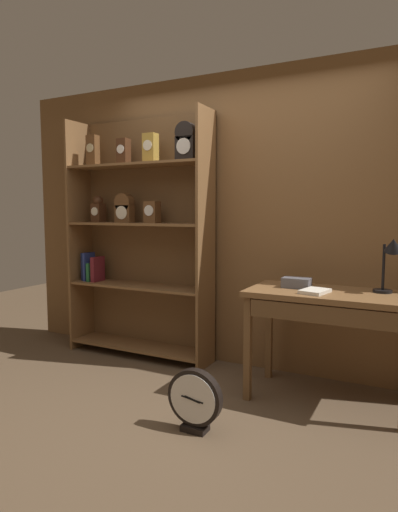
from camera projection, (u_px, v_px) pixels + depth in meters
The scene contains 8 objects.
ground_plane at pixel (164, 428), 2.84m from camera, with size 10.00×10.00×0.00m, color brown.
back_wood_panel at pixel (244, 221), 3.92m from camera, with size 4.80×0.05×2.60m, color brown.
bookshelf at pixel (139, 234), 4.21m from camera, with size 1.45×0.36×2.27m.
workbench at pixel (328, 307), 3.17m from camera, with size 1.15×0.60×0.82m.
desk_lamp at pixel (390, 256), 3.06m from camera, with size 0.19×0.19×0.41m.
toolbox_small at pixel (297, 283), 3.32m from camera, with size 0.21×0.13×0.08m, color #595960.
open_repair_manual at pixel (315, 291), 3.12m from camera, with size 0.16×0.22×0.03m, color silver.
round_clock_large at pixel (195, 400), 2.79m from camera, with size 0.36×0.11×0.40m.
Camera 1 is at (1.44, -2.31, 1.40)m, focal length 31.03 mm.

